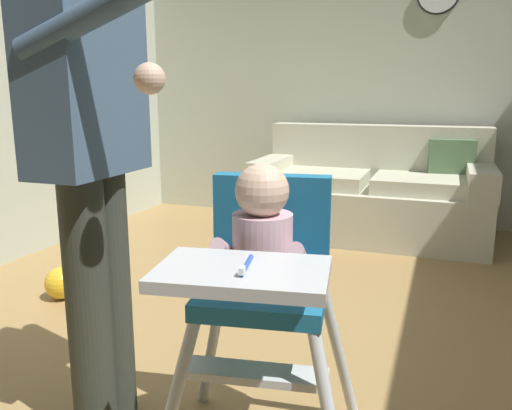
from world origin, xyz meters
TOP-DOWN VIEW (x-y plane):
  - ground at (0.00, 0.00)m, footprint 5.62×6.75m
  - wall_far at (0.00, 2.60)m, footprint 4.82×0.06m
  - couch at (0.19, 2.08)m, footprint 1.78×0.86m
  - high_chair at (0.24, -0.70)m, footprint 0.69×0.79m
  - adult_standing at (-0.33, -0.70)m, footprint 0.51×0.49m
  - toy_ball at (-1.24, 0.16)m, footprint 0.18×0.18m

SIDE VIEW (x-z plane):
  - ground at x=0.00m, z-range -0.10..0.00m
  - toy_ball at x=-1.24m, z-range 0.00..0.18m
  - couch at x=0.19m, z-range -0.10..0.76m
  - high_chair at x=0.24m, z-range 0.17..1.11m
  - adult_standing at x=-0.33m, z-range 0.11..1.76m
  - wall_far at x=0.00m, z-range 0.00..2.54m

